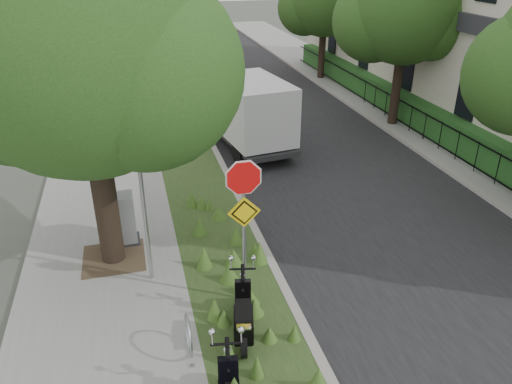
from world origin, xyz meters
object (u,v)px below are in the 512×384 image
box_truck (248,109)px  utility_cabinet (117,220)px  sign_assembly (244,204)px  scooter_near (243,321)px

box_truck → utility_cabinet: size_ratio=4.01×
sign_assembly → scooter_near: 2.14m
scooter_near → utility_cabinet: utility_cabinet is taller
box_truck → utility_cabinet: (-4.61, -5.67, -0.70)m
sign_assembly → scooter_near: bearing=-104.7°
sign_assembly → utility_cabinet: (-2.44, 2.92, -1.60)m
sign_assembly → utility_cabinet: size_ratio=2.57×
scooter_near → box_truck: (2.45, 9.67, 0.91)m
utility_cabinet → sign_assembly: bearing=-50.0°
sign_assembly → box_truck: sign_assembly is taller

